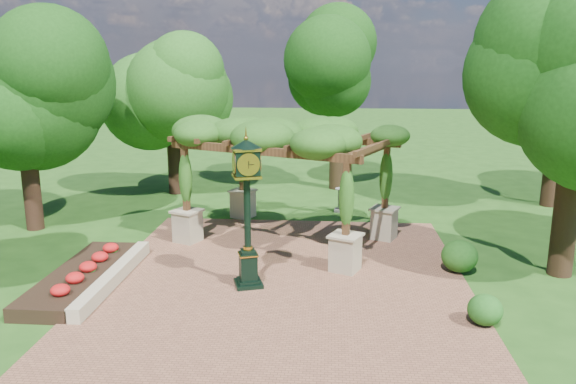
{
  "coord_description": "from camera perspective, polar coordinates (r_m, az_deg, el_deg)",
  "views": [
    {
      "loc": [
        1.24,
        -13.41,
        5.92
      ],
      "look_at": [
        0.0,
        2.5,
        2.2
      ],
      "focal_mm": 35.0,
      "sensor_mm": 36.0,
      "label": 1
    }
  ],
  "objects": [
    {
      "name": "tree_west_near",
      "position": [
        21.57,
        -25.49,
        9.48
      ],
      "size": [
        4.45,
        4.45,
        7.3
      ],
      "color": "#361F15",
      "rests_on": "ground"
    },
    {
      "name": "tree_north",
      "position": [
        26.27,
        5.17,
        12.38
      ],
      "size": [
        3.74,
        3.74,
        8.21
      ],
      "color": "#302113",
      "rests_on": "ground"
    },
    {
      "name": "border_wall",
      "position": [
        16.13,
        -17.28,
        -8.27
      ],
      "size": [
        0.35,
        5.0,
        0.4
      ],
      "primitive_type": "cube",
      "color": "#C6B793",
      "rests_on": "ground"
    },
    {
      "name": "tree_west_far",
      "position": [
        25.71,
        -11.8,
        11.31
      ],
      "size": [
        4.23,
        4.23,
        7.61
      ],
      "color": "black",
      "rests_on": "ground"
    },
    {
      "name": "shrub_back",
      "position": [
        20.17,
        9.62,
        -2.78
      ],
      "size": [
        1.17,
        1.17,
        0.84
      ],
      "primitive_type": "ellipsoid",
      "rotation": [
        0.0,
        0.0,
        0.31
      ],
      "color": "#2E6A1E",
      "rests_on": "brick_plaza"
    },
    {
      "name": "shrub_mid",
      "position": [
        16.84,
        17.03,
        -6.24
      ],
      "size": [
        1.3,
        1.3,
        0.92
      ],
      "primitive_type": "ellipsoid",
      "rotation": [
        0.0,
        0.0,
        0.32
      ],
      "color": "#1F5116",
      "rests_on": "brick_plaza"
    },
    {
      "name": "brick_plaza",
      "position": [
        15.62,
        -0.43,
        -9.07
      ],
      "size": [
        10.0,
        12.0,
        0.04
      ],
      "primitive_type": "cube",
      "color": "brown",
      "rests_on": "ground"
    },
    {
      "name": "shrub_front",
      "position": [
        13.82,
        19.38,
        -11.22
      ],
      "size": [
        0.83,
        0.83,
        0.72
      ],
      "primitive_type": "ellipsoid",
      "rotation": [
        0.0,
        0.0,
        -0.04
      ],
      "color": "#1D5217",
      "rests_on": "brick_plaza"
    },
    {
      "name": "flower_bed",
      "position": [
        16.49,
        -20.21,
        -8.1
      ],
      "size": [
        1.5,
        5.0,
        0.36
      ],
      "primitive_type": "cube",
      "color": "red",
      "rests_on": "ground"
    },
    {
      "name": "pergola",
      "position": [
        18.29,
        -0.15,
        5.2
      ],
      "size": [
        7.68,
        6.4,
        4.15
      ],
      "rotation": [
        0.0,
        0.0,
        -0.42
      ],
      "color": "tan",
      "rests_on": "brick_plaza"
    },
    {
      "name": "pedestal_clock",
      "position": [
        14.6,
        -4.18,
        -0.77
      ],
      "size": [
        1.0,
        1.0,
        4.04
      ],
      "rotation": [
        0.0,
        0.0,
        0.31
      ],
      "color": "black",
      "rests_on": "brick_plaza"
    },
    {
      "name": "ground",
      "position": [
        14.71,
        -0.77,
        -10.61
      ],
      "size": [
        120.0,
        120.0,
        0.0
      ],
      "primitive_type": "plane",
      "color": "#1E4714",
      "rests_on": "ground"
    },
    {
      "name": "tree_east_far",
      "position": [
        25.39,
        26.39,
        13.38
      ],
      "size": [
        4.31,
        4.31,
        9.65
      ],
      "color": "#321E13",
      "rests_on": "ground"
    },
    {
      "name": "sundial",
      "position": [
        22.75,
        5.43,
        -0.93
      ],
      "size": [
        0.57,
        0.57,
        0.95
      ],
      "rotation": [
        0.0,
        0.0,
        -0.09
      ],
      "color": "gray",
      "rests_on": "ground"
    }
  ]
}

